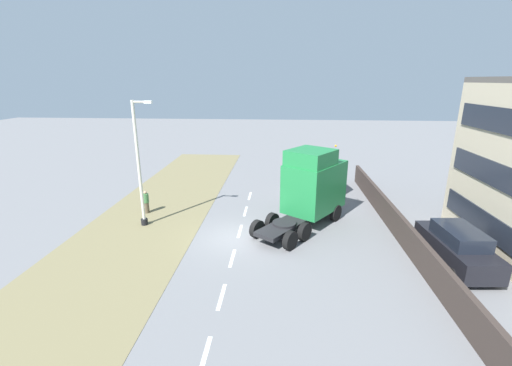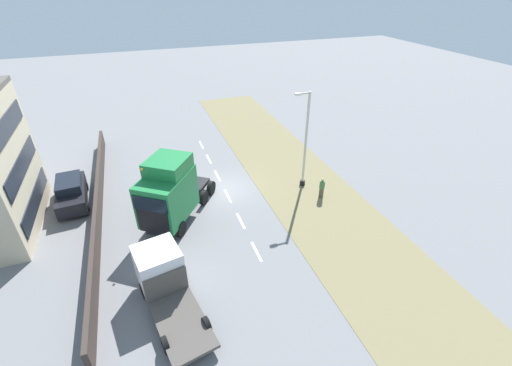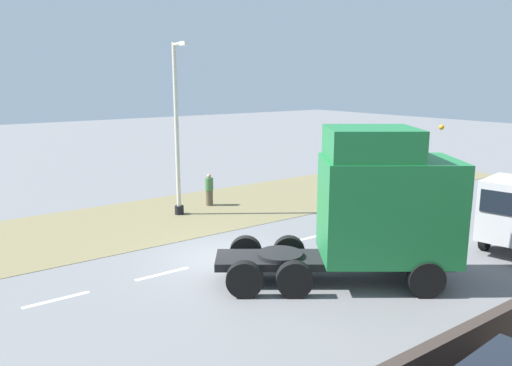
# 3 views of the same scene
# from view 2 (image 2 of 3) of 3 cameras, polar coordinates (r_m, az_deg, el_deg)

# --- Properties ---
(ground_plane) EXTENTS (120.00, 120.00, 0.00)m
(ground_plane) POSITION_cam_2_polar(r_m,az_deg,el_deg) (26.64, -5.23, -1.16)
(ground_plane) COLOR slate
(ground_plane) RESTS_ON ground
(grass_verge) EXTENTS (7.00, 44.00, 0.01)m
(grass_verge) POSITION_cam_2_polar(r_m,az_deg,el_deg) (28.43, 6.51, 1.06)
(grass_verge) COLOR olive
(grass_verge) RESTS_ON ground
(lane_markings) EXTENTS (0.16, 17.80, 0.00)m
(lane_markings) POSITION_cam_2_polar(r_m,az_deg,el_deg) (27.21, -5.62, -0.40)
(lane_markings) COLOR white
(lane_markings) RESTS_ON ground
(boundary_wall) EXTENTS (0.25, 24.00, 1.44)m
(boundary_wall) POSITION_cam_2_polar(r_m,az_deg,el_deg) (26.01, -24.83, -3.35)
(boundary_wall) COLOR #382D28
(boundary_wall) RESTS_ON ground
(lorry_cab) EXTENTS (5.91, 6.86, 4.78)m
(lorry_cab) POSITION_cam_2_polar(r_m,az_deg,el_deg) (22.64, -14.20, -1.58)
(lorry_cab) COLOR black
(lorry_cab) RESTS_ON ground
(flatbed_truck) EXTENTS (3.24, 6.26, 2.66)m
(flatbed_truck) POSITION_cam_2_polar(r_m,az_deg,el_deg) (18.42, -15.35, -14.57)
(flatbed_truck) COLOR silver
(flatbed_truck) RESTS_ON ground
(parked_car) EXTENTS (2.27, 4.90, 1.91)m
(parked_car) POSITION_cam_2_polar(r_m,az_deg,el_deg) (27.96, -28.44, -1.29)
(parked_car) COLOR black
(parked_car) RESTS_ON ground
(lamp_post) EXTENTS (1.32, 0.40, 7.51)m
(lamp_post) POSITION_cam_2_polar(r_m,az_deg,el_deg) (25.73, 8.12, 6.05)
(lamp_post) COLOR black
(lamp_post) RESTS_ON ground
(pedestrian) EXTENTS (0.39, 0.39, 1.56)m
(pedestrian) POSITION_cam_2_polar(r_m,az_deg,el_deg) (25.82, 10.91, -0.82)
(pedestrian) COLOR brown
(pedestrian) RESTS_ON ground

